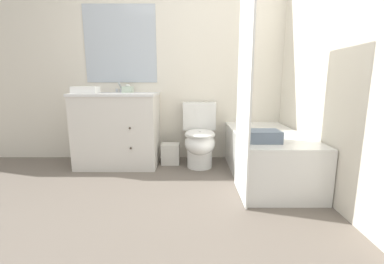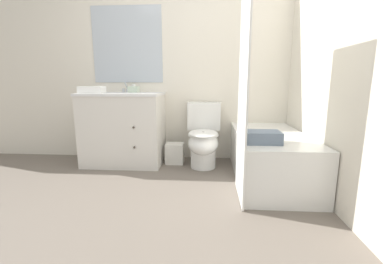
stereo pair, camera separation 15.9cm
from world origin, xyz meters
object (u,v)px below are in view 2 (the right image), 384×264
hand_towel_folded (92,90)px  vanity_cabinet (124,128)px  bathtub (270,156)px  bath_towel_folded (263,137)px  tissue_box (134,89)px  sink_faucet (127,89)px  wastebasket (175,153)px  toilet (203,138)px

hand_towel_folded → vanity_cabinet: bearing=26.6°
bathtub → bath_towel_folded: size_ratio=4.77×
bathtub → tissue_box: (-1.57, 0.56, 0.67)m
sink_faucet → hand_towel_folded: 0.46m
sink_faucet → hand_towel_folded: bearing=-130.1°
tissue_box → hand_towel_folded: tissue_box is taller
sink_faucet → bathtub: (1.67, -0.62, -0.66)m
tissue_box → hand_towel_folded: 0.50m
tissue_box → bath_towel_folded: size_ratio=0.41×
vanity_cabinet → sink_faucet: size_ratio=6.70×
bath_towel_folded → sink_faucet: bearing=145.4°
bath_towel_folded → vanity_cabinet: bearing=151.0°
sink_faucet → wastebasket: (0.62, -0.18, -0.78)m
bath_towel_folded → hand_towel_folded: bearing=159.3°
wastebasket → bath_towel_folded: bath_towel_folded is taller
bath_towel_folded → bathtub: bearing=68.3°
bathtub → tissue_box: 1.80m
bathtub → tissue_box: bearing=160.3°
toilet → bath_towel_folded: bearing=-55.3°
wastebasket → bath_towel_folded: (0.89, -0.86, 0.41)m
toilet → bathtub: size_ratio=0.53×
toilet → tissue_box: size_ratio=6.24×
hand_towel_folded → bath_towel_folded: (1.81, -0.68, -0.38)m
sink_faucet → bath_towel_folded: sink_faucet is taller
vanity_cabinet → bath_towel_folded: bearing=-29.0°
vanity_cabinet → wastebasket: vanity_cabinet is taller
hand_towel_folded → wastebasket: bearing=10.9°
sink_faucet → bathtub: 1.90m
bathtub → sink_faucet: bearing=159.6°
hand_towel_folded → toilet: bearing=3.7°
bathtub → wastebasket: bearing=157.1°
bathtub → tissue_box: tissue_box is taller
wastebasket → sink_faucet: bearing=163.9°
wastebasket → hand_towel_folded: hand_towel_folded is taller
tissue_box → vanity_cabinet: bearing=-123.7°
bathtub → wastebasket: (-1.05, 0.44, -0.12)m
bathtub → hand_towel_folded: 2.10m
sink_faucet → toilet: 1.16m
hand_towel_folded → bath_towel_folded: bearing=-20.7°
vanity_cabinet → hand_towel_folded: size_ratio=3.49×
toilet → wastebasket: toilet is taller
vanity_cabinet → bathtub: bearing=-14.0°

